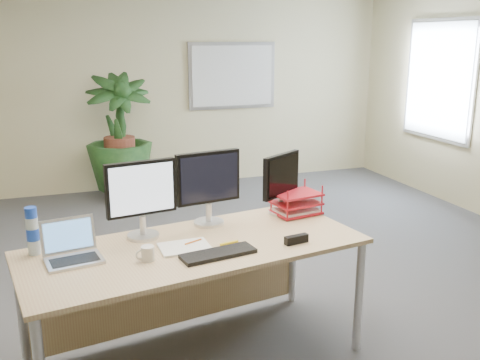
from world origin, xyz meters
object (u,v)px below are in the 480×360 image
object	(u,v)px
monitor_right	(208,183)
laptop	(72,249)
desk	(188,264)
floor_plant	(120,144)
monitor_left	(141,194)

from	to	relation	value
monitor_right	laptop	world-z (taller)	monitor_right
desk	floor_plant	size ratio (longest dim) A/B	1.50
monitor_right	laptop	xyz separation A→B (m)	(-0.93, -0.32, -0.24)
desk	monitor_right	bearing A→B (deg)	47.77
monitor_left	monitor_right	size ratio (longest dim) A/B	0.99
floor_plant	desk	bearing A→B (deg)	-90.27
floor_plant	laptop	distance (m)	3.92
floor_plant	laptop	bearing A→B (deg)	-100.82
monitor_left	monitor_right	xyz separation A→B (m)	(0.48, 0.11, 0.00)
floor_plant	monitor_right	world-z (taller)	floor_plant
desk	laptop	size ratio (longest dim) A/B	6.32
desk	monitor_left	bearing A→B (deg)	154.46
floor_plant	laptop	size ratio (longest dim) A/B	4.23
desk	monitor_right	size ratio (longest dim) A/B	4.35
laptop	monitor_right	bearing A→B (deg)	18.98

